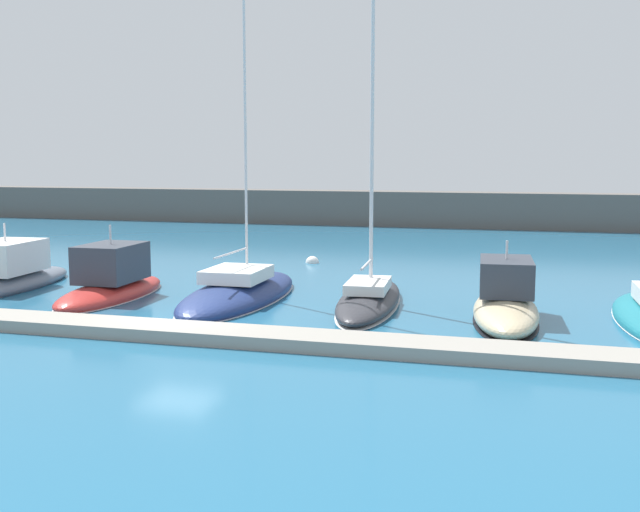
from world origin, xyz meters
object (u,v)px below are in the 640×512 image
(motorboat_red_fourth, at_px, (112,283))
(sailboat_charcoal_sixth, at_px, (369,296))
(mooring_buoy_red, at_px, (141,250))
(motorboat_slate_third, at_px, (9,275))
(sailboat_navy_fifth, at_px, (239,293))
(mooring_buoy_white, at_px, (312,263))
(motorboat_sand_seventh, at_px, (506,303))

(motorboat_red_fourth, height_order, sailboat_charcoal_sixth, sailboat_charcoal_sixth)
(sailboat_charcoal_sixth, distance_m, mooring_buoy_red, 21.41)
(motorboat_slate_third, bearing_deg, sailboat_navy_fifth, -93.22)
(motorboat_slate_third, xyz_separation_m, sailboat_charcoal_sixth, (15.36, 0.25, -0.19))
(sailboat_charcoal_sixth, bearing_deg, sailboat_navy_fifth, 86.47)
(motorboat_slate_third, height_order, motorboat_red_fourth, motorboat_red_fourth)
(mooring_buoy_white, bearing_deg, motorboat_sand_seventh, -48.93)
(sailboat_navy_fifth, distance_m, mooring_buoy_white, 10.78)
(motorboat_red_fourth, relative_size, mooring_buoy_white, 10.28)
(sailboat_navy_fifth, height_order, sailboat_charcoal_sixth, sailboat_charcoal_sixth)
(mooring_buoy_white, height_order, mooring_buoy_red, mooring_buoy_white)
(mooring_buoy_red, bearing_deg, motorboat_sand_seventh, -33.72)
(motorboat_red_fourth, height_order, mooring_buoy_white, motorboat_red_fourth)
(sailboat_charcoal_sixth, xyz_separation_m, motorboat_sand_seventh, (4.93, -1.09, 0.21))
(motorboat_red_fourth, bearing_deg, mooring_buoy_red, 23.04)
(sailboat_navy_fifth, relative_size, mooring_buoy_white, 21.54)
(motorboat_sand_seventh, xyz_separation_m, mooring_buoy_white, (-10.24, 11.75, -0.60))
(mooring_buoy_red, bearing_deg, sailboat_navy_fifth, -49.18)
(motorboat_slate_third, relative_size, mooring_buoy_red, 14.28)
(motorboat_red_fourth, height_order, sailboat_navy_fifth, sailboat_navy_fifth)
(sailboat_charcoal_sixth, distance_m, motorboat_sand_seventh, 5.05)
(sailboat_charcoal_sixth, relative_size, mooring_buoy_red, 29.37)
(motorboat_slate_third, relative_size, motorboat_red_fourth, 1.14)
(motorboat_sand_seventh, bearing_deg, sailboat_navy_fifth, 80.43)
(motorboat_slate_third, height_order, sailboat_navy_fifth, sailboat_navy_fifth)
(mooring_buoy_red, bearing_deg, mooring_buoy_white, -13.30)
(motorboat_slate_third, distance_m, sailboat_charcoal_sixth, 15.37)
(motorboat_red_fourth, distance_m, sailboat_charcoal_sixth, 10.15)
(motorboat_red_fourth, relative_size, sailboat_navy_fifth, 0.48)
(sailboat_charcoal_sixth, height_order, motorboat_sand_seventh, sailboat_charcoal_sixth)
(sailboat_navy_fifth, xyz_separation_m, mooring_buoy_white, (-0.22, 10.77, -0.26))
(motorboat_slate_third, relative_size, sailboat_navy_fifth, 0.54)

